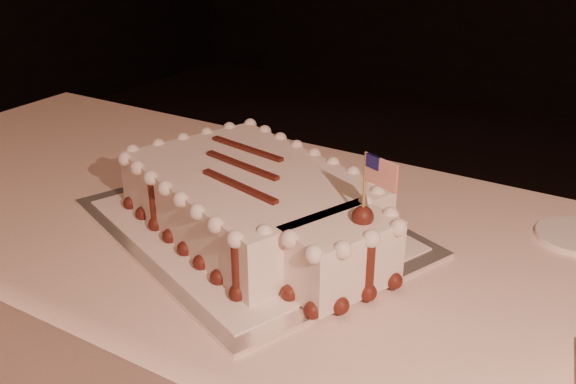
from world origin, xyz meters
The scene contains 4 objects.
cake_board centered at (-0.24, 0.58, 0.75)m, with size 0.57×0.43×0.01m, color white.
doily centered at (-0.24, 0.58, 0.76)m, with size 0.51×0.39×0.00m, color white.
sheet_cake centered at (-0.21, 0.56, 0.81)m, with size 0.56×0.44×0.21m.
side_plate centered at (0.26, 0.83, 0.76)m, with size 0.13×0.13×0.01m, color white.
Camera 1 is at (0.34, -0.25, 1.29)m, focal length 40.00 mm.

